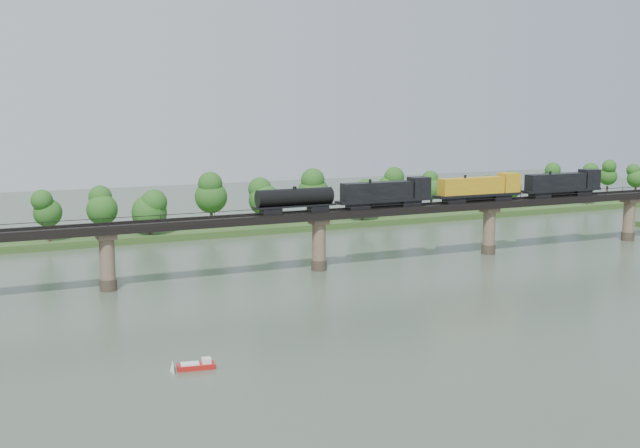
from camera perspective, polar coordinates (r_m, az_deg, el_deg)
name	(u,v)px	position (r m, az deg, el deg)	size (l,w,h in m)	color
ground	(398,305)	(129.05, 5.57, -5.78)	(400.00, 400.00, 0.00)	#3A4839
far_bank	(228,226)	(205.18, -6.56, -0.18)	(300.00, 24.00, 1.60)	#2C4B1E
bridge	(319,242)	(153.89, -0.08, -1.31)	(236.00, 30.00, 11.50)	#473A2D
bridge_superstructure	(319,210)	(152.92, -0.08, 1.03)	(220.00, 4.90, 0.75)	black
far_treeline	(201,199)	(197.43, -8.45, 1.79)	(289.06, 17.54, 13.60)	#382619
freight_train	(448,190)	(167.08, 9.12, 2.40)	(82.39, 3.21, 5.67)	black
motorboat	(197,365)	(99.91, -8.77, -9.91)	(4.79, 2.42, 1.28)	#AF1814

